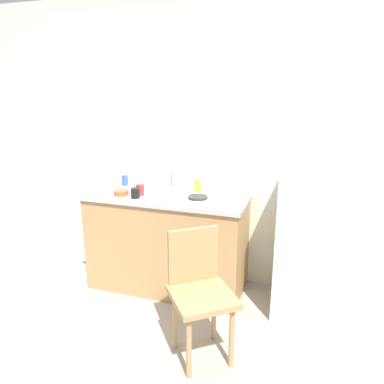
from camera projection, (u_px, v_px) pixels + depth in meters
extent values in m
plane|color=#9E998E|center=(145.00, 326.00, 2.87)|extent=(8.00, 8.00, 0.00)
cube|color=silver|center=(185.00, 143.00, 3.43)|extent=(4.80, 0.10, 2.62)
cube|color=tan|center=(168.00, 243.00, 3.36)|extent=(1.40, 0.60, 0.87)
cube|color=#B7B7BC|center=(167.00, 196.00, 3.24)|extent=(1.44, 0.64, 0.04)
cylinder|color=#B7B7BC|center=(174.00, 175.00, 3.44)|extent=(0.02, 0.02, 0.23)
cube|color=silver|center=(312.00, 244.00, 2.95)|extent=(0.55, 0.58, 1.17)
cylinder|color=tan|center=(189.00, 348.00, 2.30)|extent=(0.04, 0.04, 0.45)
cylinder|color=tan|center=(232.00, 337.00, 2.40)|extent=(0.04, 0.04, 0.45)
cylinder|color=tan|center=(175.00, 320.00, 2.57)|extent=(0.04, 0.04, 0.45)
cylinder|color=tan|center=(214.00, 312.00, 2.67)|extent=(0.04, 0.04, 0.45)
cube|color=tan|center=(203.00, 297.00, 2.42)|extent=(0.56, 0.56, 0.04)
cube|color=tan|center=(193.00, 255.00, 2.52)|extent=(0.30, 0.24, 0.40)
cylinder|color=#B25B33|center=(121.00, 193.00, 3.19)|extent=(0.13, 0.13, 0.04)
cylinder|color=#2D2D2D|center=(198.00, 197.00, 3.09)|extent=(0.17, 0.17, 0.02)
cylinder|color=yellow|center=(198.00, 186.00, 3.29)|extent=(0.07, 0.07, 0.11)
cylinder|color=red|center=(140.00, 190.00, 3.18)|extent=(0.07, 0.07, 0.10)
cylinder|color=blue|center=(125.00, 180.00, 3.51)|extent=(0.06, 0.06, 0.10)
cylinder|color=black|center=(135.00, 193.00, 3.09)|extent=(0.08, 0.08, 0.09)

